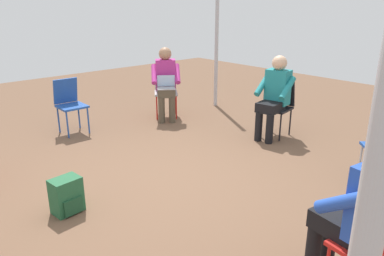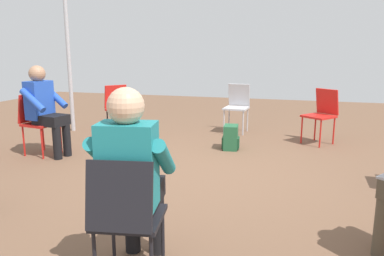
{
  "view_description": "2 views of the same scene",
  "coord_description": "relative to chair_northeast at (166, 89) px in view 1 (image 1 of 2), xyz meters",
  "views": [
    {
      "loc": [
        -2.41,
        -3.16,
        1.99
      ],
      "look_at": [
        0.28,
        -0.15,
        0.61
      ],
      "focal_mm": 35.0,
      "sensor_mm": 36.0,
      "label": 1
    },
    {
      "loc": [
        4.15,
        1.04,
        1.45
      ],
      "look_at": [
        -0.0,
        -0.17,
        0.54
      ],
      "focal_mm": 35.0,
      "sensor_mm": 36.0,
      "label": 2
    }
  ],
  "objects": [
    {
      "name": "person_in_blue",
      "position": [
        -1.75,
        -4.34,
        0.2
      ],
      "size": [
        0.55,
        0.56,
        1.24
      ],
      "rotation": [
        0.0,
        0.0,
        -0.16
      ],
      "color": "black",
      "rests_on": "ground"
    },
    {
      "name": "chair_north",
      "position": [
        -1.68,
        0.29,
        0.0
      ],
      "size": [
        0.41,
        0.44,
        0.85
      ],
      "rotation": [
        0.0,
        0.0,
        -3.16
      ],
      "color": "#1E4799",
      "rests_on": "ground"
    },
    {
      "name": "tent_pole_far",
      "position": [
        1.17,
        -0.1,
        0.78
      ],
      "size": [
        0.07,
        0.07,
        2.55
      ],
      "primitive_type": "cylinder",
      "color": "#B2B2B7",
      "rests_on": "ground"
    },
    {
      "name": "chair_south",
      "position": [
        -1.78,
        -4.5,
        0.0
      ],
      "size": [
        0.46,
        0.49,
        0.85
      ],
      "rotation": [
        0.0,
        0.0,
        -0.16
      ],
      "color": "red",
      "rests_on": "ground"
    },
    {
      "name": "chair_northeast",
      "position": [
        0.0,
        0.0,
        0.0
      ],
      "size": [
        0.57,
        0.58,
        0.85
      ],
      "rotation": [
        0.0,
        0.0,
        2.51
      ],
      "color": "#B7B7BC",
      "rests_on": "ground"
    },
    {
      "name": "ground_plane",
      "position": [
        -1.62,
        -2.05,
        -0.5
      ],
      "size": [
        14.13,
        14.13,
        0.0
      ],
      "primitive_type": "plane",
      "color": "brown"
    },
    {
      "name": "person_in_teal",
      "position": [
        0.49,
        -1.99,
        0.2
      ],
      "size": [
        0.56,
        0.55,
        1.24
      ],
      "rotation": [
        0.0,
        0.0,
        1.74
      ],
      "color": "black",
      "rests_on": "ground"
    },
    {
      "name": "chair_east",
      "position": [
        0.66,
        -1.96,
        0.0
      ],
      "size": [
        0.5,
        0.46,
        0.85
      ],
      "rotation": [
        0.0,
        0.0,
        1.74
      ],
      "color": "black",
      "rests_on": "ground"
    },
    {
      "name": "backpack_near_laptop_user",
      "position": [
        -2.77,
        -1.95,
        -0.34
      ],
      "size": [
        0.3,
        0.27,
        0.36
      ],
      "rotation": [
        0.0,
        0.0,
        3.25
      ],
      "color": "#235B38",
      "rests_on": "ground"
    },
    {
      "name": "person_with_laptop",
      "position": [
        -0.1,
        -0.14,
        0.2
      ],
      "size": [
        0.63,
        0.64,
        1.24
      ],
      "rotation": [
        0.0,
        0.0,
        2.51
      ],
      "color": "#4C4233",
      "rests_on": "ground"
    }
  ]
}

